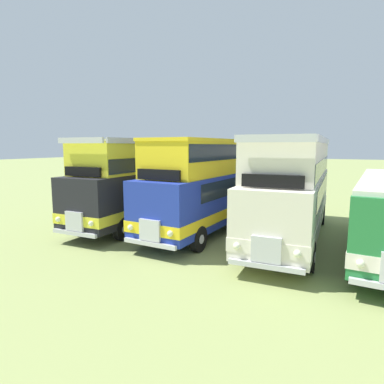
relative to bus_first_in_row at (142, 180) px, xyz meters
name	(u,v)px	position (x,y,z in m)	size (l,w,h in m)	color
bus_first_in_row	(142,180)	(0.00, 0.00, 0.00)	(2.81, 9.95, 4.52)	black
bus_second_in_row	(211,181)	(3.94, 0.27, 0.11)	(2.95, 10.12, 4.49)	#1E339E
bus_third_in_row	(292,187)	(7.86, 0.35, 0.01)	(3.03, 10.95, 4.52)	silver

